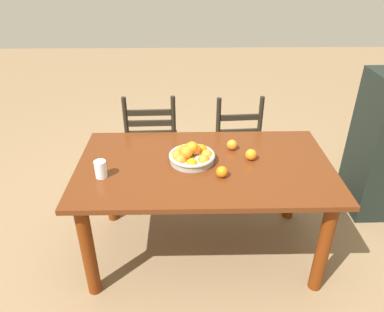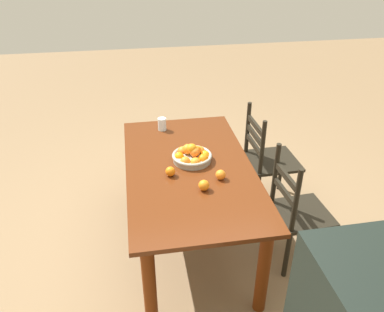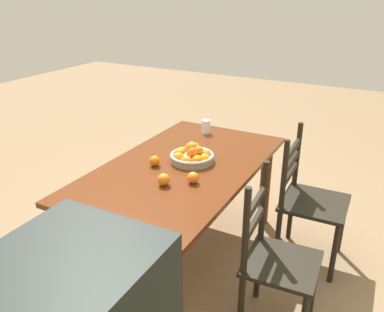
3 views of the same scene
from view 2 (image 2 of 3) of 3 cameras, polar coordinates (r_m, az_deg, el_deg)
name	(u,v)px [view 2 (image 2 of 3)]	position (r m, az deg, el deg)	size (l,w,h in m)	color
ground_plane	(190,241)	(3.27, -0.37, -12.44)	(12.00, 12.00, 0.00)	olive
dining_table	(189,180)	(2.88, -0.40, -3.58)	(1.62, 0.92, 0.73)	#562610
chair_near_window	(267,161)	(3.47, 11.04, -0.66)	(0.44, 0.44, 0.95)	black
chair_by_cabinet	(297,213)	(2.96, 15.18, -8.14)	(0.41, 0.41, 0.94)	black
fruit_bowl	(192,155)	(2.87, 0.03, 0.10)	(0.30, 0.30, 0.14)	#9D9D91
orange_loose_0	(221,175)	(2.67, 4.24, -2.78)	(0.07, 0.07, 0.07)	orange
orange_loose_1	(170,171)	(2.70, -3.20, -2.29)	(0.07, 0.07, 0.07)	orange
orange_loose_2	(204,185)	(2.56, 1.76, -4.34)	(0.07, 0.07, 0.07)	orange
drinking_glass	(162,124)	(3.32, -4.43, 4.71)	(0.07, 0.07, 0.11)	silver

